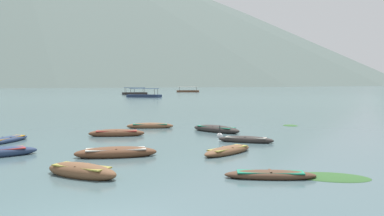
% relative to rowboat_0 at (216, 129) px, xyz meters
% --- Properties ---
extents(ground_plane, '(6000.00, 6000.00, 0.00)m').
position_rel_rowboat_0_xyz_m(ground_plane, '(-5.43, 1479.24, -0.20)').
color(ground_plane, '#476066').
extents(mountain_2, '(1132.39, 1132.39, 260.37)m').
position_rel_rowboat_0_xyz_m(mountain_2, '(-81.57, 1636.72, 129.99)').
color(mountain_2, slate).
rests_on(mountain_2, ground).
extents(mountain_3, '(902.18, 902.18, 338.42)m').
position_rel_rowboat_0_xyz_m(mountain_3, '(364.19, 1498.83, 169.01)').
color(mountain_3, '#56665B').
rests_on(mountain_3, ground).
extents(rowboat_0, '(3.85, 3.97, 0.63)m').
position_rel_rowboat_0_xyz_m(rowboat_0, '(0.00, 0.00, 0.00)').
color(rowboat_0, '#2D2826').
rests_on(rowboat_0, ground).
extents(rowboat_2, '(3.82, 1.02, 0.55)m').
position_rel_rowboat_0_xyz_m(rowboat_2, '(-5.08, 2.94, -0.03)').
color(rowboat_2, brown).
rests_on(rowboat_2, ground).
extents(rowboat_3, '(3.54, 2.04, 0.49)m').
position_rel_rowboat_0_xyz_m(rowboat_3, '(1.25, -5.55, -0.04)').
color(rowboat_3, '#2D2826').
rests_on(rowboat_3, ground).
extents(rowboat_4, '(3.43, 2.69, 0.66)m').
position_rel_rowboat_0_xyz_m(rowboat_4, '(-6.85, -14.57, 0.01)').
color(rowboat_4, brown).
rests_on(rowboat_4, ground).
extents(rowboat_5, '(3.57, 1.24, 0.40)m').
position_rel_rowboat_0_xyz_m(rowboat_5, '(0.42, -15.27, -0.07)').
color(rowboat_5, '#4C3323').
rests_on(rowboat_5, ground).
extents(rowboat_6, '(1.99, 3.99, 0.43)m').
position_rel_rowboat_0_xyz_m(rowboat_6, '(-13.52, -4.79, -0.06)').
color(rowboat_6, navy).
rests_on(rowboat_6, ground).
extents(rowboat_7, '(4.20, 1.86, 0.62)m').
position_rel_rowboat_0_xyz_m(rowboat_7, '(-6.10, -10.22, -0.00)').
color(rowboat_7, brown).
rests_on(rowboat_7, ground).
extents(rowboat_8, '(3.89, 1.32, 0.59)m').
position_rel_rowboat_0_xyz_m(rowboat_8, '(-7.13, -2.06, -0.01)').
color(rowboat_8, brown).
rests_on(rowboat_8, ground).
extents(rowboat_9, '(3.26, 3.38, 0.48)m').
position_rel_rowboat_0_xyz_m(rowboat_9, '(-0.43, -9.62, -0.04)').
color(rowboat_9, brown).
rests_on(rowboat_9, ground).
extents(ferry_0, '(9.70, 3.50, 2.54)m').
position_rel_rowboat_0_xyz_m(ferry_0, '(3.80, 146.71, 0.25)').
color(ferry_0, brown).
rests_on(ferry_0, ground).
extents(ferry_1, '(8.50, 5.07, 2.54)m').
position_rel_rowboat_0_xyz_m(ferry_1, '(-15.44, 106.90, 0.25)').
color(ferry_1, '#2D2826').
rests_on(ferry_1, ground).
extents(ferry_2, '(9.39, 5.90, 2.54)m').
position_rel_rowboat_0_xyz_m(ferry_2, '(-10.48, 78.96, 0.25)').
color(ferry_2, navy).
rests_on(ferry_2, ground).
extents(mooring_buoy, '(0.41, 0.41, 0.91)m').
position_rel_rowboat_0_xyz_m(mooring_buoy, '(-0.08, -3.05, -0.10)').
color(mooring_buoy, silver).
rests_on(mooring_buoy, ground).
extents(weed_patch_1, '(3.28, 2.51, 0.14)m').
position_rel_rowboat_0_xyz_m(weed_patch_1, '(2.84, -15.23, -0.20)').
color(weed_patch_1, '#2D5628').
rests_on(weed_patch_1, ground).
extents(weed_patch_2, '(1.57, 1.72, 0.14)m').
position_rel_rowboat_0_xyz_m(weed_patch_2, '(6.90, 4.23, -0.20)').
color(weed_patch_2, '#2D5628').
rests_on(weed_patch_2, ground).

